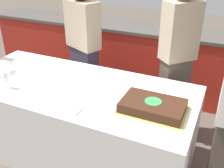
# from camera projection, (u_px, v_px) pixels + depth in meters

# --- Properties ---
(ground_plane) EXTENTS (14.00, 14.00, 0.00)m
(ground_plane) POSITION_uv_depth(u_px,v_px,m) (79.00, 150.00, 2.72)
(ground_plane) COLOR brown
(back_counter) EXTENTS (4.40, 0.58, 0.92)m
(back_counter) POSITION_uv_depth(u_px,v_px,m) (133.00, 58.00, 3.75)
(back_counter) COLOR #A82319
(back_counter) RESTS_ON ground_plane
(dining_table) EXTENTS (2.19, 0.97, 0.76)m
(dining_table) POSITION_uv_depth(u_px,v_px,m) (76.00, 120.00, 2.54)
(dining_table) COLOR white
(dining_table) RESTS_ON ground_plane
(cake) EXTENTS (0.51, 0.34, 0.08)m
(cake) POSITION_uv_depth(u_px,v_px,m) (153.00, 106.00, 1.99)
(cake) COLOR gold
(cake) RESTS_ON dining_table
(plate_stack) EXTENTS (0.22, 0.22, 0.09)m
(plate_stack) POSITION_uv_depth(u_px,v_px,m) (0.00, 69.00, 2.57)
(plate_stack) COLOR white
(plate_stack) RESTS_ON dining_table
(wine_glass) EXTENTS (0.06, 0.06, 0.16)m
(wine_glass) POSITION_uv_depth(u_px,v_px,m) (7.00, 77.00, 2.27)
(wine_glass) COLOR white
(wine_glass) RESTS_ON dining_table
(side_plate_near_cake) EXTENTS (0.18, 0.18, 0.00)m
(side_plate_near_cake) POSITION_uv_depth(u_px,v_px,m) (171.00, 93.00, 2.23)
(side_plate_near_cake) COLOR white
(side_plate_near_cake) RESTS_ON dining_table
(utensil_pile) EXTENTS (0.14, 0.11, 0.02)m
(utensil_pile) POSITION_uv_depth(u_px,v_px,m) (71.00, 109.00, 2.00)
(utensil_pile) COLOR white
(utensil_pile) RESTS_ON dining_table
(person_cutting_cake) EXTENTS (0.37, 0.38, 1.66)m
(person_cutting_cake) POSITION_uv_depth(u_px,v_px,m) (177.00, 60.00, 2.59)
(person_cutting_cake) COLOR #4C4238
(person_cutting_cake) RESTS_ON ground_plane
(person_standing_back) EXTENTS (0.46, 0.35, 1.59)m
(person_standing_back) POSITION_uv_depth(u_px,v_px,m) (84.00, 49.00, 3.01)
(person_standing_back) COLOR #383347
(person_standing_back) RESTS_ON ground_plane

